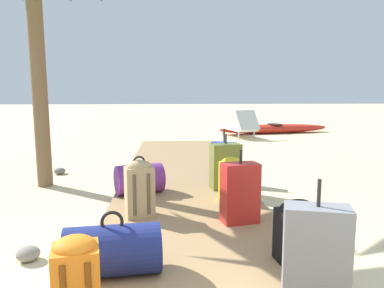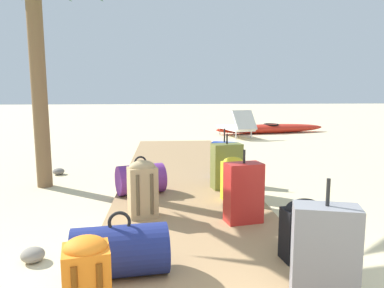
# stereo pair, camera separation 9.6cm
# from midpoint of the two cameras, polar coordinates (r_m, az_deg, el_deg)

# --- Properties ---
(ground_plane) EXTENTS (60.00, 60.00, 0.00)m
(ground_plane) POSITION_cam_midpoint_polar(r_m,az_deg,el_deg) (4.84, -1.28, -8.66)
(ground_plane) COLOR beige
(boardwalk) EXTENTS (1.81, 8.42, 0.08)m
(boardwalk) POSITION_cam_midpoint_polar(r_m,az_deg,el_deg) (5.64, -1.71, -5.77)
(boardwalk) COLOR #9E7A51
(boardwalk) RESTS_ON ground
(backpack_tan) EXTENTS (0.34, 0.28, 0.60)m
(backpack_tan) POSITION_cam_midpoint_polar(r_m,az_deg,el_deg) (4.01, -8.13, -6.48)
(backpack_tan) COLOR tan
(backpack_tan) RESTS_ON boardwalk
(backpack_orange) EXTENTS (0.31, 0.30, 0.51)m
(backpack_orange) POSITION_cam_midpoint_polar(r_m,az_deg,el_deg) (2.37, -16.72, -18.75)
(backpack_orange) COLOR orange
(backpack_orange) RESTS_ON boardwalk
(suitcase_red) EXTENTS (0.40, 0.28, 0.74)m
(suitcase_red) POSITION_cam_midpoint_polar(r_m,az_deg,el_deg) (3.85, 7.05, -7.27)
(suitcase_red) COLOR red
(suitcase_red) RESTS_ON boardwalk
(backpack_yellow) EXTENTS (0.28, 0.23, 0.53)m
(backpack_yellow) POSITION_cam_midpoint_polar(r_m,az_deg,el_deg) (4.60, 5.59, -5.02)
(backpack_yellow) COLOR gold
(backpack_yellow) RESTS_ON boardwalk
(duffel_bag_purple) EXTENTS (0.68, 0.55, 0.49)m
(duffel_bag_purple) POSITION_cam_midpoint_polar(r_m,az_deg,el_deg) (4.91, -8.28, -5.23)
(duffel_bag_purple) COLOR #6B2D84
(duffel_bag_purple) RESTS_ON boardwalk
(suitcase_grey) EXTENTS (0.44, 0.30, 0.79)m
(suitcase_grey) POSITION_cam_midpoint_polar(r_m,az_deg,el_deg) (2.59, 18.31, -15.41)
(suitcase_grey) COLOR slate
(suitcase_grey) RESTS_ON boardwalk
(duffel_bag_navy) EXTENTS (0.72, 0.45, 0.48)m
(duffel_bag_navy) POSITION_cam_midpoint_polar(r_m,az_deg,el_deg) (2.87, -11.73, -15.46)
(duffel_bag_navy) COLOR navy
(duffel_bag_navy) RESTS_ON boardwalk
(suitcase_olive) EXTENTS (0.43, 0.29, 0.74)m
(suitcase_olive) POSITION_cam_midpoint_polar(r_m,az_deg,el_deg) (5.11, 4.70, -3.34)
(suitcase_olive) COLOR olive
(suitcase_olive) RESTS_ON boardwalk
(backpack_black) EXTENTS (0.34, 0.24, 0.49)m
(backpack_black) POSITION_cam_midpoint_polar(r_m,az_deg,el_deg) (3.13, 15.50, -12.08)
(backpack_black) COLOR black
(backpack_black) RESTS_ON boardwalk
(suitcase_blue) EXTENTS (0.40, 0.28, 0.75)m
(suitcase_blue) POSITION_cam_midpoint_polar(r_m,az_deg,el_deg) (5.71, 4.38, -2.41)
(suitcase_blue) COLOR #2847B7
(suitcase_blue) RESTS_ON boardwalk
(lounge_chair) EXTENTS (0.99, 1.62, 0.81)m
(lounge_chair) POSITION_cam_midpoint_polar(r_m,az_deg,el_deg) (11.10, 6.58, 2.67)
(lounge_chair) COLOR white
(lounge_chair) RESTS_ON ground
(kayak) EXTENTS (3.76, 1.31, 0.30)m
(kayak) POSITION_cam_midpoint_polar(r_m,az_deg,el_deg) (12.39, 11.57, 2.30)
(kayak) COLOR red
(kayak) RESTS_ON ground
(rock_left_near) EXTENTS (0.21, 0.21, 0.12)m
(rock_left_near) POSITION_cam_midpoint_polar(r_m,az_deg,el_deg) (3.52, -23.59, -15.04)
(rock_left_near) COLOR gray
(rock_left_near) RESTS_ON ground
(rock_left_far) EXTENTS (0.25, 0.25, 0.11)m
(rock_left_far) POSITION_cam_midpoint_polar(r_m,az_deg,el_deg) (6.69, -19.83, -3.90)
(rock_left_far) COLOR slate
(rock_left_far) RESTS_ON ground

